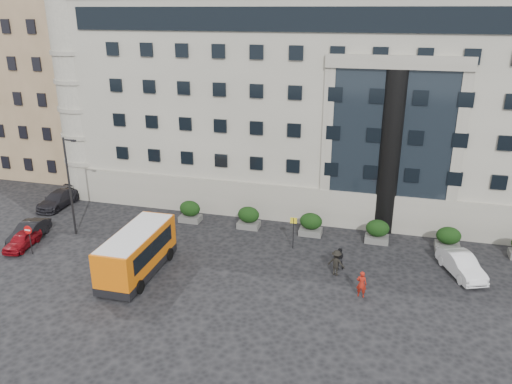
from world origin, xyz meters
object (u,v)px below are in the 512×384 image
at_px(hedge_d, 377,231).
at_px(white_taxi, 461,265).
at_px(bus_stop_sign, 293,227).
at_px(pedestrian_c, 336,263).
at_px(parked_car_b, 29,232).
at_px(red_truck, 107,164).
at_px(parked_car_d, 138,187).
at_px(hedge_a, 190,211).
at_px(minibus, 137,251).
at_px(hedge_c, 311,224).
at_px(no_entry_sign, 29,234).
at_px(parked_car_c, 58,199).
at_px(hedge_b, 249,217).
at_px(street_lamp, 70,183).
at_px(pedestrian_a, 361,284).
at_px(parked_car_a, 22,240).
at_px(hedge_e, 448,239).
at_px(pedestrian_b, 339,258).

relative_size(hedge_d, white_taxi, 0.41).
distance_m(bus_stop_sign, pedestrian_c, 4.90).
bearing_deg(parked_car_b, red_truck, 92.40).
bearing_deg(red_truck, pedestrian_c, -39.71).
bearing_deg(red_truck, parked_car_d, -45.81).
relative_size(hedge_a, hedge_d, 1.00).
height_order(bus_stop_sign, minibus, minibus).
distance_m(hedge_a, hedge_c, 10.40).
relative_size(no_entry_sign, parked_car_c, 0.48).
bearing_deg(red_truck, no_entry_sign, -85.65).
xyz_separation_m(hedge_b, pedestrian_c, (7.91, -6.01, -0.01)).
bearing_deg(hedge_d, street_lamp, -168.47).
bearing_deg(hedge_d, minibus, -149.21).
bearing_deg(hedge_c, white_taxi, -18.80).
distance_m(parked_car_b, pedestrian_a, 25.83).
bearing_deg(parked_car_b, street_lamp, 26.68).
xyz_separation_m(red_truck, parked_car_b, (2.74, -16.14, -0.58)).
distance_m(hedge_b, pedestrian_c, 9.94).
distance_m(bus_stop_sign, parked_car_b, 20.72).
distance_m(street_lamp, parked_car_c, 7.88).
relative_size(bus_stop_sign, white_taxi, 0.56).
bearing_deg(minibus, hedge_a, 89.13).
xyz_separation_m(hedge_d, street_lamp, (-23.54, -4.80, 3.44)).
relative_size(red_truck, parked_car_d, 0.97).
distance_m(street_lamp, red_truck, 15.58).
bearing_deg(pedestrian_c, street_lamp, 11.53).
bearing_deg(bus_stop_sign, hedge_d, 24.66).
bearing_deg(red_truck, white_taxi, -30.30).
distance_m(parked_car_c, parked_car_d, 7.42).
relative_size(hedge_a, bus_stop_sign, 0.73).
relative_size(hedge_a, pedestrian_c, 1.00).
bearing_deg(parked_car_c, pedestrian_c, -13.31).
distance_m(parked_car_c, pedestrian_c, 26.80).
relative_size(parked_car_a, pedestrian_c, 1.96).
distance_m(hedge_e, white_taxi, 3.77).
bearing_deg(pedestrian_c, parked_car_a, 19.68).
bearing_deg(parked_car_c, parked_car_a, -72.61).
xyz_separation_m(street_lamp, pedestrian_c, (21.05, -1.21, -3.44)).
distance_m(minibus, pedestrian_a, 15.03).
bearing_deg(hedge_c, pedestrian_a, -61.35).
bearing_deg(pedestrian_b, street_lamp, -11.97).
height_order(parked_car_b, pedestrian_b, pedestrian_b).
bearing_deg(red_truck, street_lamp, -78.10).
relative_size(parked_car_d, pedestrian_c, 2.76).
relative_size(hedge_e, pedestrian_b, 1.18).
distance_m(no_entry_sign, parked_car_b, 2.94).
xyz_separation_m(hedge_d, pedestrian_b, (-2.40, -5.03, -0.15)).
xyz_separation_m(street_lamp, parked_car_a, (-2.50, -3.21, -3.75)).
bearing_deg(red_truck, parked_car_b, -90.06).
height_order(hedge_b, minibus, minibus).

